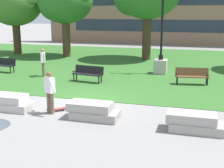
{
  "coord_description": "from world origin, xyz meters",
  "views": [
    {
      "loc": [
        4.81,
        -12.83,
        4.05
      ],
      "look_at": [
        1.55,
        -1.4,
        1.2
      ],
      "focal_mm": 50.0,
      "sensor_mm": 36.0,
      "label": 1
    }
  ],
  "objects_px": {
    "concrete_block_left": "(93,111)",
    "park_bench_near_left": "(88,73)",
    "concrete_block_right": "(194,123)",
    "skateboard": "(59,109)",
    "lamp_post_right": "(161,57)",
    "park_bench_near_right": "(192,75)",
    "concrete_block_center": "(9,102)",
    "park_bench_far_right": "(3,64)",
    "person_bystander_near_lawn": "(43,61)",
    "person_skateboarder": "(50,90)"
  },
  "relations": [
    {
      "from": "concrete_block_left",
      "to": "lamp_post_right",
      "type": "bearing_deg",
      "value": 81.58
    },
    {
      "from": "concrete_block_center",
      "to": "park_bench_near_left",
      "type": "height_order",
      "value": "park_bench_near_left"
    },
    {
      "from": "concrete_block_left",
      "to": "park_bench_near_left",
      "type": "height_order",
      "value": "park_bench_near_left"
    },
    {
      "from": "park_bench_near_left",
      "to": "lamp_post_right",
      "type": "distance_m",
      "value": 5.08
    },
    {
      "from": "skateboard",
      "to": "person_bystander_near_lawn",
      "type": "bearing_deg",
      "value": 122.78
    },
    {
      "from": "concrete_block_left",
      "to": "person_bystander_near_lawn",
      "type": "relative_size",
      "value": 1.12
    },
    {
      "from": "park_bench_near_right",
      "to": "lamp_post_right",
      "type": "height_order",
      "value": "lamp_post_right"
    },
    {
      "from": "park_bench_near_right",
      "to": "park_bench_far_right",
      "type": "height_order",
      "value": "same"
    },
    {
      "from": "concrete_block_right",
      "to": "skateboard",
      "type": "bearing_deg",
      "value": 172.48
    },
    {
      "from": "concrete_block_center",
      "to": "person_skateboarder",
      "type": "distance_m",
      "value": 2.0
    },
    {
      "from": "concrete_block_left",
      "to": "concrete_block_right",
      "type": "distance_m",
      "value": 3.73
    },
    {
      "from": "concrete_block_center",
      "to": "park_bench_far_right",
      "type": "height_order",
      "value": "park_bench_far_right"
    },
    {
      "from": "park_bench_near_left",
      "to": "park_bench_far_right",
      "type": "height_order",
      "value": "same"
    },
    {
      "from": "concrete_block_center",
      "to": "person_bystander_near_lawn",
      "type": "distance_m",
      "value": 6.58
    },
    {
      "from": "park_bench_far_right",
      "to": "person_bystander_near_lawn",
      "type": "bearing_deg",
      "value": -9.72
    },
    {
      "from": "concrete_block_left",
      "to": "lamp_post_right",
      "type": "xyz_separation_m",
      "value": [
        1.37,
        9.24,
        0.77
      ]
    },
    {
      "from": "park_bench_far_right",
      "to": "lamp_post_right",
      "type": "relative_size",
      "value": 0.35
    },
    {
      "from": "park_bench_far_right",
      "to": "concrete_block_left",
      "type": "bearing_deg",
      "value": -38.71
    },
    {
      "from": "person_skateboarder",
      "to": "park_bench_far_right",
      "type": "relative_size",
      "value": 0.92
    },
    {
      "from": "skateboard",
      "to": "park_bench_near_right",
      "type": "bearing_deg",
      "value": 51.02
    },
    {
      "from": "park_bench_near_left",
      "to": "person_bystander_near_lawn",
      "type": "bearing_deg",
      "value": 168.48
    },
    {
      "from": "skateboard",
      "to": "park_bench_near_right",
      "type": "relative_size",
      "value": 0.47
    },
    {
      "from": "concrete_block_center",
      "to": "person_bystander_near_lawn",
      "type": "height_order",
      "value": "person_bystander_near_lawn"
    },
    {
      "from": "person_skateboarder",
      "to": "park_bench_near_left",
      "type": "xyz_separation_m",
      "value": [
        -0.47,
        5.64,
        -0.43
      ]
    },
    {
      "from": "park_bench_near_left",
      "to": "person_bystander_near_lawn",
      "type": "height_order",
      "value": "person_bystander_near_lawn"
    },
    {
      "from": "lamp_post_right",
      "to": "person_bystander_near_lawn",
      "type": "relative_size",
      "value": 3.08
    },
    {
      "from": "person_skateboarder",
      "to": "skateboard",
      "type": "xyz_separation_m",
      "value": [
        0.18,
        0.35,
        -0.88
      ]
    },
    {
      "from": "lamp_post_right",
      "to": "park_bench_near_left",
      "type": "bearing_deg",
      "value": -136.61
    },
    {
      "from": "concrete_block_left",
      "to": "concrete_block_right",
      "type": "relative_size",
      "value": 1.0
    },
    {
      "from": "concrete_block_right",
      "to": "person_skateboarder",
      "type": "distance_m",
      "value": 5.61
    },
    {
      "from": "park_bench_near_right",
      "to": "park_bench_near_left",
      "type": "bearing_deg",
      "value": -170.36
    },
    {
      "from": "concrete_block_right",
      "to": "park_bench_far_right",
      "type": "distance_m",
      "value": 14.36
    },
    {
      "from": "skateboard",
      "to": "lamp_post_right",
      "type": "relative_size",
      "value": 0.17
    },
    {
      "from": "concrete_block_center",
      "to": "park_bench_far_right",
      "type": "bearing_deg",
      "value": 125.99
    },
    {
      "from": "concrete_block_center",
      "to": "person_skateboarder",
      "type": "xyz_separation_m",
      "value": [
        1.89,
        0.02,
        0.66
      ]
    },
    {
      "from": "park_bench_near_left",
      "to": "park_bench_far_right",
      "type": "xyz_separation_m",
      "value": [
        -6.4,
        1.2,
        0.0
      ]
    },
    {
      "from": "person_bystander_near_lawn",
      "to": "skateboard",
      "type": "bearing_deg",
      "value": -57.22
    },
    {
      "from": "person_skateboarder",
      "to": "person_bystander_near_lawn",
      "type": "bearing_deg",
      "value": 120.08
    },
    {
      "from": "concrete_block_left",
      "to": "concrete_block_right",
      "type": "bearing_deg",
      "value": -3.42
    },
    {
      "from": "concrete_block_center",
      "to": "park_bench_near_right",
      "type": "relative_size",
      "value": 1.03
    },
    {
      "from": "concrete_block_center",
      "to": "park_bench_near_left",
      "type": "xyz_separation_m",
      "value": [
        1.42,
        5.66,
        0.23
      ]
    },
    {
      "from": "concrete_block_right",
      "to": "lamp_post_right",
      "type": "bearing_deg",
      "value": 103.99
    },
    {
      "from": "concrete_block_right",
      "to": "person_skateboarder",
      "type": "bearing_deg",
      "value": 176.31
    },
    {
      "from": "concrete_block_right",
      "to": "park_bench_near_left",
      "type": "xyz_separation_m",
      "value": [
        -6.03,
        5.99,
        0.23
      ]
    },
    {
      "from": "park_bench_near_left",
      "to": "lamp_post_right",
      "type": "bearing_deg",
      "value": 43.39
    },
    {
      "from": "concrete_block_center",
      "to": "lamp_post_right",
      "type": "distance_m",
      "value": 10.48
    },
    {
      "from": "concrete_block_left",
      "to": "park_bench_far_right",
      "type": "bearing_deg",
      "value": 141.29
    },
    {
      "from": "concrete_block_center",
      "to": "park_bench_near_left",
      "type": "relative_size",
      "value": 1.03
    },
    {
      "from": "concrete_block_left",
      "to": "park_bench_far_right",
      "type": "relative_size",
      "value": 1.03
    },
    {
      "from": "park_bench_near_right",
      "to": "concrete_block_center",
      "type": "bearing_deg",
      "value": -137.09
    }
  ]
}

